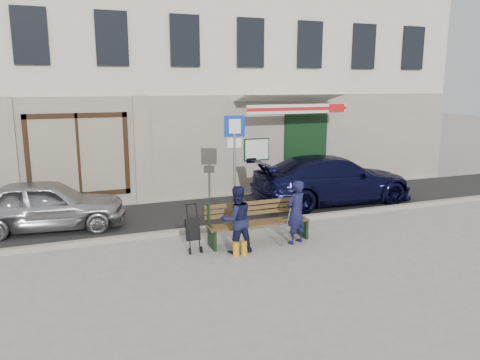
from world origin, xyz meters
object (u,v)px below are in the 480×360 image
bench (257,223)px  parking_sign (235,152)px  man (296,212)px  stroller (193,231)px  car_navy (333,179)px  woman (237,219)px  car_silver (46,205)px

bench → parking_sign: bearing=90.9°
man → bench: bearing=-45.0°
stroller → car_navy: bearing=28.0°
man → stroller: (-2.30, 0.35, -0.27)m
woman → car_silver: bearing=-42.7°
car_silver → car_navy: (8.02, -0.20, 0.08)m
parking_sign → bench: 1.99m
parking_sign → man: bearing=-54.5°
car_navy → car_silver: bearing=89.5°
car_silver → parking_sign: bearing=-99.8°
car_navy → man: 3.98m
car_navy → man: (-2.75, -2.87, 0.00)m
car_silver → bench: (4.47, -2.70, -0.18)m
parking_sign → stroller: (-1.48, -1.41, -1.43)m
man → woman: bearing=-17.2°
parking_sign → woman: bearing=-98.5°
car_silver → stroller: bearing=-125.9°
parking_sign → stroller: bearing=-125.8°
car_silver → parking_sign: 4.81m
parking_sign → stroller: size_ratio=2.74×
car_navy → stroller: (-5.05, -2.52, -0.27)m
parking_sign → stroller: parking_sign is taller
car_silver → bench: bearing=-114.5°
car_navy → parking_sign: bearing=108.3°
parking_sign → woman: (-0.63, -1.83, -1.15)m
parking_sign → stroller: 2.50m
stroller → woman: bearing=-24.7°
woman → man: bearing=179.3°
car_navy → bench: bearing=126.1°
bench → man: 0.92m
woman → stroller: bearing=-29.4°
bench → car_silver: bearing=148.9°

